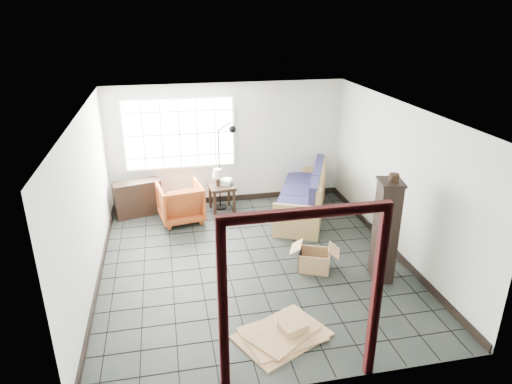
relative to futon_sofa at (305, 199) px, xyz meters
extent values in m
plane|color=black|center=(-1.43, -1.68, -0.36)|extent=(5.50, 5.50, 0.00)
cube|color=silver|center=(-1.43, 1.07, 0.94)|extent=(5.00, 0.02, 2.60)
cube|color=silver|center=(-1.43, -4.43, 0.94)|extent=(5.00, 0.02, 2.60)
cube|color=silver|center=(-3.93, -1.68, 0.94)|extent=(0.02, 5.50, 2.60)
cube|color=silver|center=(1.07, -1.68, 0.94)|extent=(0.02, 5.50, 2.60)
cube|color=white|center=(-1.43, -1.68, 2.24)|extent=(5.00, 5.50, 0.02)
cube|color=black|center=(-1.43, 1.05, -0.30)|extent=(4.95, 0.03, 0.12)
cube|color=black|center=(-3.91, -1.68, -0.30)|extent=(0.03, 5.45, 0.12)
cube|color=black|center=(1.05, -1.68, -0.30)|extent=(0.03, 5.45, 0.12)
cube|color=silver|center=(-2.43, 1.03, 1.24)|extent=(2.32, 0.06, 1.52)
cube|color=white|center=(-2.43, 0.99, 1.24)|extent=(2.20, 0.02, 1.40)
cube|color=#380C0E|center=(-2.28, -4.38, 0.69)|extent=(0.10, 0.08, 2.10)
cube|color=#380C0E|center=(-0.58, -4.38, 0.69)|extent=(0.10, 0.08, 2.10)
cube|color=#380C0E|center=(-1.43, -4.38, 1.79)|extent=(1.80, 0.08, 0.10)
cube|color=#A28349|center=(-0.07, 0.03, -0.17)|extent=(1.62, 2.31, 0.39)
cube|color=#A28349|center=(-0.49, -0.99, -0.02)|extent=(0.82, 0.39, 0.69)
cube|color=#A28349|center=(0.36, 1.05, -0.02)|extent=(0.82, 0.39, 0.69)
cube|color=#A28349|center=(0.29, -0.12, 0.23)|extent=(0.91, 2.01, 0.75)
cube|color=#1B1C44|center=(-0.36, -0.62, 0.11)|extent=(0.98, 0.93, 0.17)
cube|color=#1B1C44|center=(-0.07, -0.74, 0.37)|extent=(0.40, 0.69, 0.56)
cube|color=#1B1C44|center=(-0.09, 0.04, 0.11)|extent=(0.98, 0.93, 0.17)
cube|color=#1B1C44|center=(0.20, -0.08, 0.37)|extent=(0.40, 0.69, 0.56)
cube|color=#1B1C44|center=(0.19, 0.69, 0.11)|extent=(0.98, 0.93, 0.17)
cube|color=#1B1C44|center=(0.48, 0.57, 0.37)|extent=(0.40, 0.69, 0.56)
imported|color=brown|center=(-2.52, 0.26, 0.06)|extent=(0.94, 0.90, 0.85)
cube|color=black|center=(-1.65, 0.56, 0.17)|extent=(0.57, 0.57, 0.06)
cube|color=black|center=(-1.83, 0.34, -0.11)|extent=(0.06, 0.06, 0.51)
cube|color=black|center=(-1.42, 0.38, -0.11)|extent=(0.06, 0.06, 0.51)
cube|color=black|center=(-1.88, 0.74, -0.11)|extent=(0.06, 0.06, 0.51)
cube|color=black|center=(-1.47, 0.79, -0.11)|extent=(0.06, 0.06, 0.51)
cylinder|color=black|center=(-1.72, 0.58, 0.27)|extent=(0.09, 0.09, 0.13)
cylinder|color=black|center=(-1.72, 0.58, 0.37)|extent=(0.02, 0.02, 0.09)
cone|color=beige|center=(-1.72, 0.58, 0.47)|extent=(0.24, 0.24, 0.18)
cube|color=silver|center=(-1.59, 0.64, 0.26)|extent=(0.38, 0.35, 0.11)
cylinder|color=black|center=(-1.73, 0.70, 0.26)|extent=(0.05, 0.07, 0.07)
cylinder|color=black|center=(-1.67, 0.72, -0.35)|extent=(0.37, 0.37, 0.03)
cylinder|color=black|center=(-1.67, 0.72, 0.52)|extent=(0.03, 0.03, 1.72)
cylinder|color=black|center=(-1.52, 0.71, 1.43)|extent=(0.28, 0.13, 0.15)
sphere|color=black|center=(-1.38, 0.71, 1.35)|extent=(0.20, 0.20, 0.15)
cube|color=black|center=(-3.38, 0.72, 0.00)|extent=(1.00, 0.60, 0.73)
cube|color=black|center=(-3.38, 0.72, 0.01)|extent=(0.93, 0.53, 0.03)
cube|color=black|center=(0.48, -2.52, 0.45)|extent=(0.38, 0.46, 1.63)
cube|color=black|center=(0.48, -2.52, 1.27)|extent=(0.43, 0.51, 0.04)
cylinder|color=black|center=(0.50, -2.55, 1.34)|extent=(0.18, 0.18, 0.11)
cube|color=#906145|center=(-0.48, -2.07, -0.36)|extent=(0.59, 0.54, 0.02)
cube|color=black|center=(-0.70, -1.98, -0.20)|extent=(0.17, 0.36, 0.32)
cube|color=#906145|center=(-0.26, -2.16, -0.20)|extent=(0.17, 0.36, 0.32)
cube|color=#906145|center=(-0.55, -2.24, -0.20)|extent=(0.45, 0.20, 0.32)
cube|color=#906145|center=(-0.40, -1.89, -0.20)|extent=(0.45, 0.20, 0.32)
cube|color=#906145|center=(-0.76, -1.95, 0.02)|extent=(0.32, 0.42, 0.13)
cube|color=#906145|center=(-0.20, -2.19, 0.02)|extent=(0.32, 0.42, 0.13)
cube|color=#906145|center=(-1.42, -3.58, -0.35)|extent=(1.38, 1.23, 0.02)
cube|color=#906145|center=(-1.42, -3.58, -0.33)|extent=(1.16, 0.98, 0.02)
cube|color=#906145|center=(-1.42, -3.58, -0.31)|extent=(1.06, 1.00, 0.02)
cube|color=#906145|center=(-1.27, -3.57, -0.25)|extent=(0.40, 0.35, 0.10)
camera|label=1|loc=(-2.73, -8.25, 3.65)|focal=32.00mm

